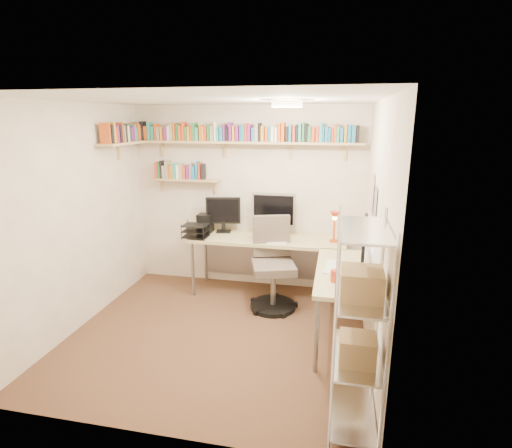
# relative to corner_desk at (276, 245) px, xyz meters

# --- Properties ---
(ground) EXTENTS (3.20, 3.20, 0.00)m
(ground) POSITION_rel_corner_desk_xyz_m (-0.50, -0.92, -0.78)
(ground) COLOR #4F3621
(ground) RESTS_ON ground
(room_shell) EXTENTS (3.24, 3.04, 2.52)m
(room_shell) POSITION_rel_corner_desk_xyz_m (-0.49, -0.92, 0.76)
(room_shell) COLOR beige
(room_shell) RESTS_ON ground
(wall_shelves) EXTENTS (3.12, 1.09, 0.80)m
(wall_shelves) POSITION_rel_corner_desk_xyz_m (-0.93, 0.37, 1.24)
(wall_shelves) COLOR #D9B27A
(wall_shelves) RESTS_ON ground
(corner_desk) EXTENTS (2.44, 2.02, 1.37)m
(corner_desk) POSITION_rel_corner_desk_xyz_m (0.00, 0.00, 0.00)
(corner_desk) COLOR tan
(corner_desk) RESTS_ON ground
(office_chair) EXTENTS (0.63, 0.64, 1.15)m
(office_chair) POSITION_rel_corner_desk_xyz_m (-0.02, -0.11, -0.30)
(office_chair) COLOR black
(office_chair) RESTS_ON ground
(wire_rack) EXTENTS (0.36, 0.73, 1.68)m
(wire_rack) POSITION_rel_corner_desk_xyz_m (0.92, -2.06, 0.16)
(wire_rack) COLOR silver
(wire_rack) RESTS_ON ground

